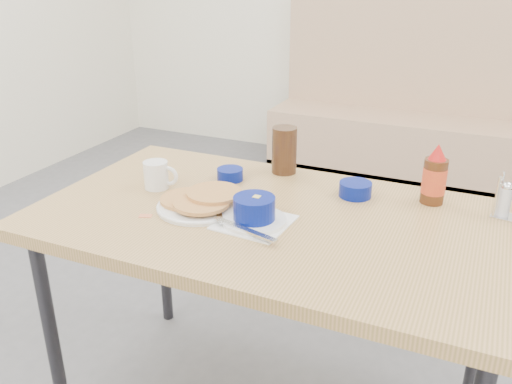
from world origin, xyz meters
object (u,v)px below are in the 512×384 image
at_px(booth_bench, 407,128).
at_px(creamer_bowl, 230,174).
at_px(pancake_plate, 200,202).
at_px(amber_tumbler, 284,150).
at_px(grits_setting, 254,212).
at_px(coffee_mug, 157,175).
at_px(syrup_bottle, 434,178).
at_px(dining_table, 272,233).
at_px(butter_bowl, 355,189).

distance_m(booth_bench, creamer_bowl, 2.39).
height_order(pancake_plate, amber_tumbler, amber_tumbler).
relative_size(booth_bench, grits_setting, 8.69).
bearing_deg(amber_tumbler, coffee_mug, -136.83).
height_order(coffee_mug, creamer_bowl, coffee_mug).
height_order(booth_bench, amber_tumbler, booth_bench).
bearing_deg(pancake_plate, grits_setting, -8.90).
bearing_deg(syrup_bottle, grits_setting, -140.88).
distance_m(creamer_bowl, amber_tumbler, 0.21).
xyz_separation_m(creamer_bowl, syrup_bottle, (0.65, 0.09, 0.06)).
bearing_deg(grits_setting, pancake_plate, 171.10).
xyz_separation_m(booth_bench, pancake_plate, (-0.22, -2.58, 0.43)).
bearing_deg(booth_bench, dining_table, -90.00).
relative_size(pancake_plate, coffee_mug, 2.22).
height_order(pancake_plate, grits_setting, grits_setting).
xyz_separation_m(booth_bench, syrup_bottle, (0.41, -2.25, 0.49)).
distance_m(dining_table, creamer_bowl, 0.32).
distance_m(pancake_plate, grits_setting, 0.19).
bearing_deg(booth_bench, creamer_bowl, -95.80).
height_order(pancake_plate, syrup_bottle, syrup_bottle).
bearing_deg(butter_bowl, grits_setting, -124.55).
xyz_separation_m(coffee_mug, amber_tumbler, (0.32, 0.30, 0.04)).
height_order(booth_bench, grits_setting, booth_bench).
height_order(butter_bowl, syrup_bottle, syrup_bottle).
bearing_deg(pancake_plate, butter_bowl, 34.52).
xyz_separation_m(booth_bench, creamer_bowl, (-0.24, -2.34, 0.43)).
distance_m(booth_bench, coffee_mug, 2.57).
distance_m(grits_setting, creamer_bowl, 0.34).
relative_size(grits_setting, butter_bowl, 2.13).
height_order(dining_table, coffee_mug, coffee_mug).
relative_size(creamer_bowl, butter_bowl, 0.86).
bearing_deg(booth_bench, grits_setting, -90.56).
xyz_separation_m(booth_bench, butter_bowl, (0.19, -2.30, 0.43)).
relative_size(coffee_mug, creamer_bowl, 1.32).
xyz_separation_m(coffee_mug, butter_bowl, (0.61, 0.20, -0.02)).
bearing_deg(syrup_bottle, dining_table, -145.59).
bearing_deg(butter_bowl, booth_bench, 94.63).
bearing_deg(dining_table, butter_bowl, 51.44).
distance_m(booth_bench, amber_tumbler, 2.25).
bearing_deg(coffee_mug, creamer_bowl, 41.30).
distance_m(pancake_plate, butter_bowl, 0.49).
relative_size(booth_bench, pancake_plate, 7.35).
xyz_separation_m(dining_table, grits_setting, (-0.03, -0.07, 0.10)).
distance_m(coffee_mug, amber_tumbler, 0.45).
distance_m(pancake_plate, amber_tumbler, 0.41).
xyz_separation_m(pancake_plate, syrup_bottle, (0.63, 0.33, 0.06)).
distance_m(creamer_bowl, syrup_bottle, 0.66).
height_order(grits_setting, syrup_bottle, syrup_bottle).
bearing_deg(syrup_bottle, amber_tumbler, 173.66).
bearing_deg(grits_setting, dining_table, 71.00).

